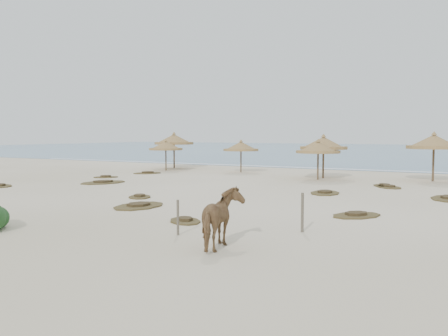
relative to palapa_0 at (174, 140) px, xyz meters
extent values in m
plane|color=beige|center=(12.69, -20.17, -2.49)|extent=(160.00, 160.00, 0.00)
cube|color=#2B5882|center=(12.69, 54.83, -2.49)|extent=(200.00, 100.00, 0.01)
cube|color=white|center=(12.69, 5.83, -2.49)|extent=(70.00, 0.60, 0.01)
cylinder|color=brown|center=(0.00, 0.00, -1.29)|extent=(0.14, 0.14, 2.40)
cylinder|color=olive|center=(0.00, 0.00, -0.30)|extent=(4.51, 4.51, 0.21)
cone|color=olive|center=(0.00, 0.00, 0.08)|extent=(4.36, 4.36, 0.86)
cone|color=olive|center=(0.00, 0.00, 0.59)|extent=(0.41, 0.41, 0.25)
cylinder|color=brown|center=(1.20, -2.85, -1.52)|extent=(0.11, 0.11, 1.94)
cylinder|color=olive|center=(1.20, -2.85, -0.72)|extent=(2.97, 2.97, 0.17)
cone|color=olive|center=(1.20, -2.85, -0.41)|extent=(2.87, 2.87, 0.69)
cone|color=olive|center=(1.20, -2.85, 0.01)|extent=(0.33, 0.33, 0.20)
cylinder|color=brown|center=(7.40, -1.32, -1.52)|extent=(0.11, 0.11, 1.94)
cylinder|color=olive|center=(7.40, -1.32, -0.72)|extent=(3.12, 3.12, 0.17)
cone|color=olive|center=(7.40, -1.32, -0.42)|extent=(3.02, 3.02, 0.69)
cone|color=olive|center=(7.40, -1.32, 0.00)|extent=(0.33, 0.33, 0.20)
cylinder|color=brown|center=(14.83, -4.50, -1.48)|extent=(0.12, 0.12, 2.03)
cylinder|color=olive|center=(14.83, -4.50, -0.64)|extent=(3.28, 3.28, 0.17)
cone|color=olive|center=(14.83, -4.50, -0.32)|extent=(3.17, 3.17, 0.73)
cone|color=olive|center=(14.83, -4.50, 0.12)|extent=(0.35, 0.35, 0.21)
cylinder|color=brown|center=(14.75, -3.16, -1.36)|extent=(0.13, 0.13, 2.28)
cylinder|color=olive|center=(14.75, -3.16, -0.41)|extent=(3.51, 3.51, 0.20)
cone|color=olive|center=(14.75, -3.16, -0.06)|extent=(3.39, 3.39, 0.81)
cone|color=olive|center=(14.75, -3.16, 0.43)|extent=(0.39, 0.39, 0.24)
cylinder|color=brown|center=(21.59, -1.86, -1.30)|extent=(0.14, 0.14, 2.40)
cylinder|color=olive|center=(21.59, -1.86, -0.30)|extent=(4.14, 4.14, 0.21)
cone|color=olive|center=(21.59, -1.86, 0.07)|extent=(4.00, 4.00, 0.86)
cone|color=olive|center=(21.59, -1.86, 0.59)|extent=(0.41, 0.41, 0.25)
imported|color=olive|center=(19.18, -24.68, -1.69)|extent=(1.31, 2.05, 1.60)
cylinder|color=brown|center=(20.25, -21.52, -1.88)|extent=(0.12, 0.12, 1.23)
cylinder|color=brown|center=(17.15, -23.83, -1.96)|extent=(0.08, 0.08, 1.08)
camera|label=1|loc=(25.77, -36.08, 0.59)|focal=40.00mm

